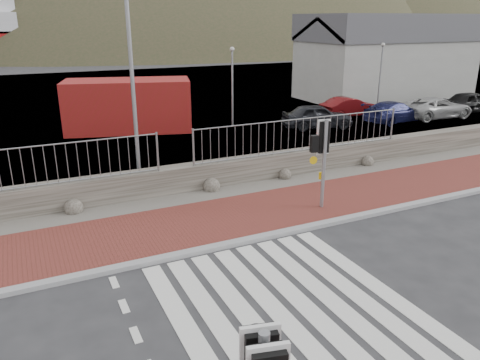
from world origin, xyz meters
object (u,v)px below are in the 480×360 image
car_b (349,107)px  traffic_signal_far (324,145)px  car_a (317,116)px  shipping_container (128,105)px  car_d (436,108)px  car_e (472,102)px  streetlight (135,63)px  car_c (394,112)px

car_b → traffic_signal_far: bearing=137.7°
car_a → shipping_container: bearing=80.6°
car_d → traffic_signal_far: bearing=124.7°
car_a → car_e: size_ratio=0.98×
streetlight → car_a: (10.66, 5.35, -3.55)m
traffic_signal_far → car_b: (9.66, 11.07, -1.42)m
streetlight → car_a: 12.44m
streetlight → car_d: size_ratio=1.72×
traffic_signal_far → car_a: 11.35m
traffic_signal_far → shipping_container: traffic_signal_far is taller
streetlight → car_a: size_ratio=2.00×
traffic_signal_far → car_c: size_ratio=0.70×
streetlight → car_b: streetlight is taller
car_d → car_e: 3.25m
streetlight → car_d: (18.46, 4.63, -3.58)m
shipping_container → car_b: size_ratio=1.76×
car_b → car_e: bearing=-107.1°
traffic_signal_far → streetlight: bearing=-33.6°
shipping_container → car_d: bearing=0.7°
car_b → car_d: (4.40, -2.42, 0.02)m
car_b → car_c: size_ratio=0.89×
shipping_container → car_b: bearing=6.3°
streetlight → car_e: size_ratio=1.95×
traffic_signal_far → car_b: 14.76m
shipping_container → car_b: (12.44, -2.04, -0.71)m
car_c → shipping_container: bearing=65.0°
traffic_signal_far → car_c: 14.20m
car_c → car_e: car_e is taller
traffic_signal_far → car_b: traffic_signal_far is taller
traffic_signal_far → car_a: traffic_signal_far is taller
car_e → shipping_container: bearing=82.8°
shipping_container → car_c: bearing=-1.7°
car_c → car_d: bearing=-101.2°
car_c → car_d: 3.03m
car_d → car_e: car_e is taller
car_b → car_e: car_e is taller
car_b → shipping_container: bearing=79.5°
car_a → car_b: car_a is taller
traffic_signal_far → shipping_container: 13.41m
shipping_container → car_e: shipping_container is taller
traffic_signal_far → car_e: 19.50m
traffic_signal_far → car_d: traffic_signal_far is taller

